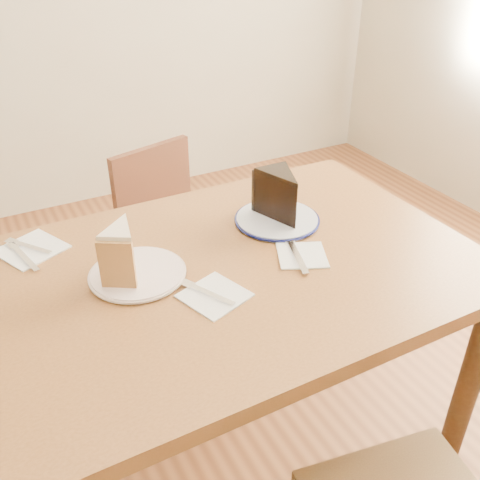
{
  "coord_description": "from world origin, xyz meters",
  "views": [
    {
      "loc": [
        -0.47,
        -0.94,
        1.47
      ],
      "look_at": [
        0.04,
        0.01,
        0.8
      ],
      "focal_mm": 40.0,
      "sensor_mm": 36.0,
      "label": 1
    }
  ],
  "objects_px": {
    "carrot_cake": "(123,251)",
    "plate_cream": "(138,274)",
    "plate_navy": "(277,219)",
    "table": "(228,297)",
    "chair_far": "(176,243)",
    "chocolate_cake": "(282,198)"
  },
  "relations": [
    {
      "from": "plate_navy",
      "to": "chocolate_cake",
      "type": "distance_m",
      "value": 0.07
    },
    {
      "from": "chocolate_cake",
      "to": "chair_far",
      "type": "bearing_deg",
      "value": -77.33
    },
    {
      "from": "carrot_cake",
      "to": "chair_far",
      "type": "bearing_deg",
      "value": 90.85
    },
    {
      "from": "carrot_cake",
      "to": "plate_cream",
      "type": "bearing_deg",
      "value": 4.06
    },
    {
      "from": "chair_far",
      "to": "plate_navy",
      "type": "distance_m",
      "value": 0.62
    },
    {
      "from": "plate_cream",
      "to": "carrot_cake",
      "type": "relative_size",
      "value": 1.89
    },
    {
      "from": "plate_navy",
      "to": "plate_cream",
      "type": "bearing_deg",
      "value": -171.06
    },
    {
      "from": "chair_far",
      "to": "plate_navy",
      "type": "bearing_deg",
      "value": 85.78
    },
    {
      "from": "table",
      "to": "carrot_cake",
      "type": "relative_size",
      "value": 10.66
    },
    {
      "from": "plate_navy",
      "to": "carrot_cake",
      "type": "relative_size",
      "value": 1.95
    },
    {
      "from": "chair_far",
      "to": "plate_navy",
      "type": "relative_size",
      "value": 3.5
    },
    {
      "from": "plate_cream",
      "to": "chocolate_cake",
      "type": "distance_m",
      "value": 0.43
    },
    {
      "from": "chair_far",
      "to": "plate_cream",
      "type": "distance_m",
      "value": 0.73
    },
    {
      "from": "plate_navy",
      "to": "chocolate_cake",
      "type": "xyz_separation_m",
      "value": [
        0.01,
        -0.01,
        0.06
      ]
    },
    {
      "from": "table",
      "to": "chocolate_cake",
      "type": "xyz_separation_m",
      "value": [
        0.22,
        0.12,
        0.17
      ]
    },
    {
      "from": "table",
      "to": "plate_navy",
      "type": "distance_m",
      "value": 0.27
    },
    {
      "from": "table",
      "to": "chair_far",
      "type": "distance_m",
      "value": 0.68
    },
    {
      "from": "chair_far",
      "to": "carrot_cake",
      "type": "height_order",
      "value": "carrot_cake"
    },
    {
      "from": "chair_far",
      "to": "carrot_cake",
      "type": "xyz_separation_m",
      "value": [
        -0.33,
        -0.57,
        0.39
      ]
    },
    {
      "from": "chair_far",
      "to": "plate_cream",
      "type": "height_order",
      "value": "chair_far"
    },
    {
      "from": "plate_cream",
      "to": "chocolate_cake",
      "type": "relative_size",
      "value": 1.56
    },
    {
      "from": "table",
      "to": "chocolate_cake",
      "type": "distance_m",
      "value": 0.3
    }
  ]
}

